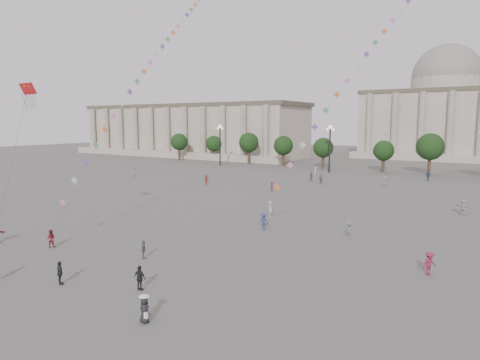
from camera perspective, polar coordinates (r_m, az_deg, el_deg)
The scene contains 27 objects.
ground at distance 30.91m, azimuth -10.12°, elevation -13.86°, with size 360.00×360.00×0.00m, color #5C5957.
hall_west at distance 148.88m, azimuth -6.79°, elevation 6.59°, with size 84.00×26.22×17.20m.
hall_central at distance 151.46m, azimuth 25.56°, elevation 8.11°, with size 48.30×34.30×35.50m.
tree_row at distance 101.04m, azimuth 21.51°, elevation 3.86°, with size 137.12×5.12×8.00m.
lamp_post_far_west at distance 111.68m, azimuth -2.69°, elevation 5.71°, with size 2.00×0.90×10.65m.
lamp_post_mid_west at distance 97.41m, azimuth 11.91°, elevation 5.26°, with size 2.00×0.90×10.65m.
person_crowd_0 at distance 90.16m, azimuth 23.78°, elevation 0.47°, with size 1.07×0.45×1.83m, color navy.
person_crowd_1 at distance 90.20m, azimuth -13.92°, elevation 0.93°, with size 0.94×0.73×1.92m, color #B4B4B0.
person_crowd_2 at distance 77.46m, azimuth -4.48°, elevation 0.03°, with size 1.21×0.69×1.87m, color maroon.
person_crowd_4 at distance 78.68m, azimuth 18.78°, elevation -0.22°, with size 1.80×0.57×1.94m, color beige.
person_crowd_6 at distance 43.00m, azimuth 14.32°, elevation -6.55°, with size 1.14×0.65×1.76m, color slate.
person_crowd_7 at distance 59.25m, azimuth 27.62°, elevation -3.20°, with size 1.80×0.57×1.94m, color #B9BAB6.
person_crowd_8 at distance 35.20m, azimuth 23.94°, elevation -10.15°, with size 1.17×0.67×1.81m, color maroon.
person_crowd_10 at distance 90.58m, azimuth 10.02°, elevation 1.08°, with size 0.71×0.47×1.94m, color silver.
person_crowd_12 at distance 83.19m, azimuth 9.46°, elevation 0.47°, with size 1.71×0.54×1.84m, color slate.
person_crowd_13 at distance 51.49m, azimuth 4.07°, elevation -3.87°, with size 0.70×0.46×1.93m, color #B3B3AE.
person_crowd_16 at distance 79.64m, azimuth 10.71°, elevation 0.11°, with size 1.07×0.44×1.82m, color slate.
person_crowd_17 at distance 69.81m, azimuth 4.29°, elevation -0.92°, with size 1.05×0.60×1.62m, color maroon.
tourist_1 at distance 33.08m, azimuth -22.88°, elevation -11.34°, with size 0.99×0.41×1.69m, color #222328.
tourist_3 at distance 36.89m, azimuth -12.74°, elevation -9.03°, with size 0.93×0.39×1.58m, color slate.
tourist_4 at distance 30.38m, azimuth -13.21°, elevation -12.60°, with size 1.01×0.42×1.73m, color black.
kite_flyer_0 at distance 42.76m, azimuth -23.91°, elevation -7.13°, with size 0.81×0.63×1.66m, color maroon.
kite_flyer_1 at distance 45.12m, azimuth 3.15°, elevation -5.57°, with size 1.20×0.69×1.86m, color navy.
hat_person at distance 25.84m, azimuth -12.63°, elevation -16.43°, with size 0.76×0.60×1.69m.
dragon_kite at distance 44.83m, azimuth -26.39°, elevation 9.85°, with size 5.06×4.51×17.18m.
kite_train_west at distance 66.34m, azimuth -9.27°, elevation 17.88°, with size 16.78×49.38×66.26m.
kite_train_mid at distance 67.44m, azimuth 20.54°, elevation 19.75°, with size 13.42×48.34×67.90m.
Camera 1 is at (19.74, -20.92, 11.33)m, focal length 32.00 mm.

